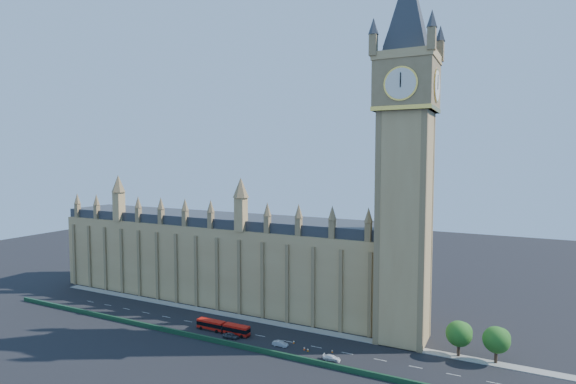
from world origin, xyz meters
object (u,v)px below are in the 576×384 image
at_px(car_silver, 280,344).
at_px(red_bus, 223,327).
at_px(car_white, 332,358).
at_px(car_grey, 231,336).

bearing_deg(car_silver, red_bus, 85.09).
relative_size(red_bus, car_white, 3.85).
bearing_deg(red_bus, car_white, -4.30).
bearing_deg(car_silver, car_white, -98.21).
relative_size(car_grey, car_silver, 1.06).
relative_size(car_silver, car_white, 0.96).
xyz_separation_m(red_bus, car_grey, (4.15, -2.39, -0.71)).
bearing_deg(car_white, car_silver, 78.34).
distance_m(car_grey, car_silver, 13.78).
xyz_separation_m(car_silver, car_white, (14.26, -1.68, -0.05)).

